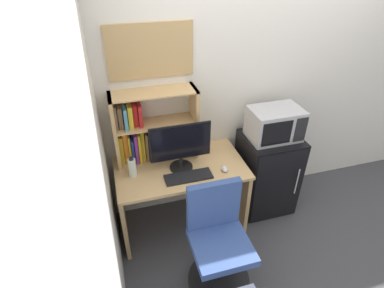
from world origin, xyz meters
TOP-DOWN VIEW (x-y plane):
  - wall_back at (0.40, 0.02)m, footprint 6.40×0.04m
  - wall_left at (-1.62, -1.60)m, footprint 0.04×4.40m
  - desk at (-0.96, -0.33)m, footprint 1.19×0.67m
  - hutch_bookshelf at (-1.23, -0.11)m, footprint 0.75×0.25m
  - monitor at (-0.95, -0.35)m, footprint 0.54×0.21m
  - keyboard at (-0.93, -0.51)m, footprint 0.41×0.15m
  - computer_mouse at (-0.59, -0.50)m, footprint 0.05×0.09m
  - water_bottle at (-1.39, -0.34)m, footprint 0.07×0.07m
  - mini_fridge at (-0.02, -0.30)m, footprint 0.54×0.52m
  - microwave at (-0.02, -0.29)m, footprint 0.48×0.34m
  - desk_chair at (-0.82, -1.00)m, footprint 0.53×0.53m
  - wall_corkboard at (-1.11, -0.01)m, footprint 0.72×0.02m

SIDE VIEW (x-z plane):
  - desk_chair at x=-0.82m, z-range -0.07..0.86m
  - mini_fridge at x=-0.02m, z-range 0.00..0.87m
  - desk at x=-0.96m, z-range 0.14..0.88m
  - keyboard at x=-0.93m, z-range 0.74..0.76m
  - computer_mouse at x=-0.59m, z-range 0.74..0.78m
  - water_bottle at x=-1.39m, z-range 0.73..0.93m
  - monitor at x=-0.95m, z-range 0.76..1.21m
  - microwave at x=-0.02m, z-range 0.87..1.17m
  - hutch_bookshelf at x=-1.23m, z-range 0.72..1.39m
  - wall_back at x=0.40m, z-range 0.00..2.60m
  - wall_left at x=-1.62m, z-range 0.00..2.60m
  - wall_corkboard at x=-1.11m, z-range 1.49..1.94m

